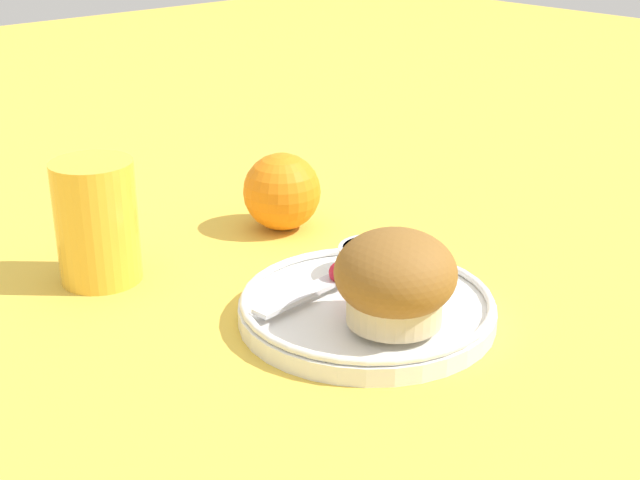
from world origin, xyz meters
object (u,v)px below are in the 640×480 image
orange_fruit (282,192)px  muffin (395,280)px  juice_glass (97,222)px  butter_knife (335,279)px

orange_fruit → muffin: bearing=-110.9°
muffin → juice_glass: 0.26m
muffin → juice_glass: bearing=112.1°
orange_fruit → juice_glass: juice_glass is taller
muffin → orange_fruit: (0.09, 0.23, -0.02)m
butter_knife → juice_glass: (-0.11, 0.16, 0.03)m
butter_knife → muffin: bearing=-105.7°
juice_glass → orange_fruit: bearing=-3.8°
orange_fruit → juice_glass: size_ratio=0.72×
orange_fruit → juice_glass: 0.18m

